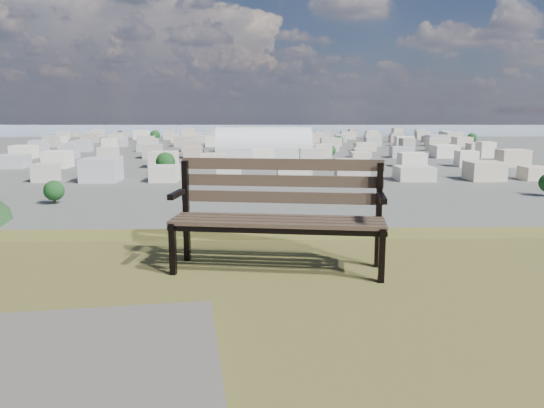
{
  "coord_description": "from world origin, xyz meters",
  "views": [
    {
      "loc": [
        -1.22,
        -2.13,
        26.52
      ],
      "look_at": [
        -1.04,
        4.76,
        25.3
      ],
      "focal_mm": 35.0,
      "sensor_mm": 36.0,
      "label": 1
    }
  ],
  "objects": [
    {
      "name": "park_bench",
      "position": [
        -1.03,
        2.88,
        25.59
      ],
      "size": [
        2.07,
        0.92,
        1.05
      ],
      "rotation": [
        0.0,
        0.0,
        -0.14
      ],
      "color": "#473929",
      "rests_on": "hilltop_mesa"
    },
    {
      "name": "city_blocks",
      "position": [
        0.0,
        394.44,
        3.5
      ],
      "size": [
        395.0,
        361.0,
        7.0
      ],
      "color": "beige",
      "rests_on": "ground"
    },
    {
      "name": "arena",
      "position": [
        1.79,
        302.46,
        5.36
      ],
      "size": [
        54.28,
        23.73,
        22.75
      ],
      "rotation": [
        0.0,
        0.0,
        0.02
      ],
      "color": "#BBBBB7",
      "rests_on": "ground"
    },
    {
      "name": "bay_water",
      "position": [
        0.0,
        900.0,
        0.0
      ],
      "size": [
        2400.0,
        700.0,
        0.12
      ],
      "primitive_type": "cube",
      "color": "gray",
      "rests_on": "ground"
    },
    {
      "name": "far_hills",
      "position": [
        -60.92,
        1402.93,
        25.47
      ],
      "size": [
        2050.0,
        340.0,
        60.0
      ],
      "color": "#8A97AC",
      "rests_on": "ground"
    },
    {
      "name": "city_trees",
      "position": [
        -26.39,
        319.0,
        4.83
      ],
      "size": [
        406.52,
        387.2,
        9.98
      ],
      "color": "black",
      "rests_on": "ground"
    }
  ]
}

